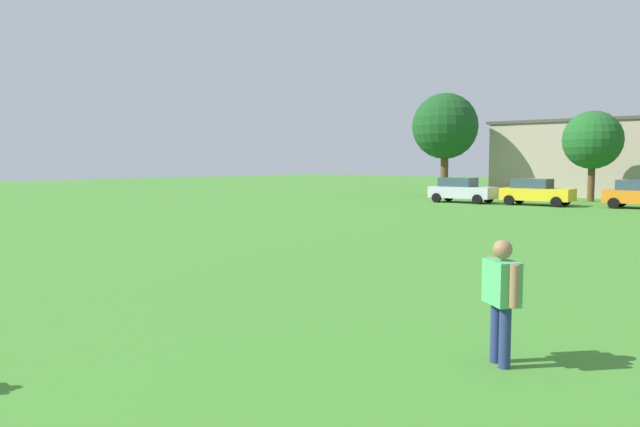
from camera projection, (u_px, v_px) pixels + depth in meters
The scene contains 7 objects.
ground_plane at pixel (564, 224), 27.29m from camera, with size 160.00×160.00×0.00m, color #42842D.
adult_bystander at pixel (502, 291), 8.29m from camera, with size 0.64×0.60×1.70m.
parked_car_silver_0 at pixel (461, 190), 41.75m from camera, with size 4.30×2.02×1.68m.
parked_car_yellow_1 at pixel (536, 192), 39.14m from camera, with size 4.30×2.02×1.68m.
tree_far_left at pixel (445, 126), 50.42m from camera, with size 5.33×5.33×8.31m.
tree_left at pixel (593, 140), 42.84m from camera, with size 4.02×4.02×6.26m.
house_left at pixel (587, 158), 50.14m from camera, with size 14.38×6.95×6.07m.
Camera 1 is at (8.38, 2.03, 2.73)m, focal length 34.90 mm.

